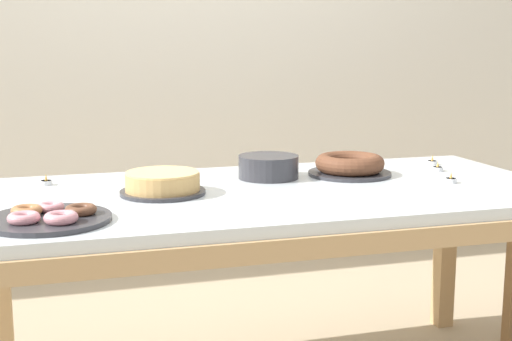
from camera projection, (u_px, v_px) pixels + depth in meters
wall_back at (184, 21)px, 3.62m from camera, size 8.00×0.10×2.60m
dining_table at (275, 213)px, 2.32m from camera, size 1.90×0.93×0.73m
cake_chocolate_round at (163, 183)px, 2.22m from camera, size 0.27×0.27×0.07m
cake_golden_bundt at (350, 165)px, 2.53m from camera, size 0.30×0.30×0.07m
pastry_platter at (49, 217)px, 1.87m from camera, size 0.33×0.33×0.04m
plate_stack at (268, 167)px, 2.48m from camera, size 0.21×0.21×0.08m
tealight_right_edge at (451, 180)px, 2.40m from camera, size 0.04×0.04×0.04m
tealight_left_edge at (46, 182)px, 2.36m from camera, size 0.04×0.04×0.04m
tealight_centre at (438, 168)px, 2.62m from camera, size 0.04×0.04×0.04m
tealight_near_front at (432, 162)px, 2.75m from camera, size 0.04×0.04×0.04m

